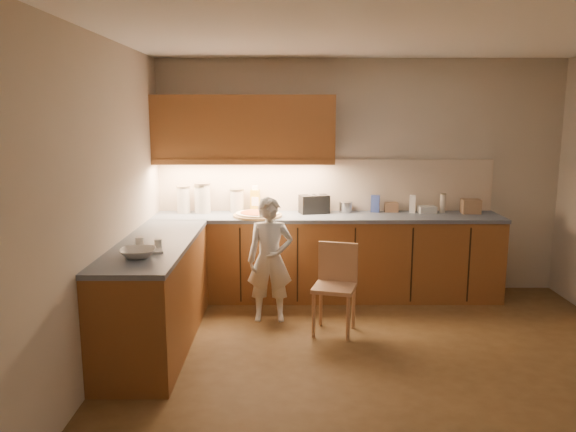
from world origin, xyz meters
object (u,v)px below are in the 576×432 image
(child, at_px, (270,260))
(wooden_chair, at_px, (336,281))
(oil_jug, at_px, (255,200))
(toaster, at_px, (314,204))
(pizza_on_board, at_px, (258,214))

(child, relative_size, wooden_chair, 1.48)
(wooden_chair, bearing_deg, child, 170.53)
(oil_jug, bearing_deg, toaster, -6.50)
(oil_jug, height_order, toaster, oil_jug)
(wooden_chair, xyz_separation_m, oil_jug, (-0.81, 1.19, 0.58))
(child, bearing_deg, toaster, 60.16)
(oil_jug, xyz_separation_m, toaster, (0.65, -0.07, -0.03))
(wooden_chair, height_order, toaster, toaster)
(oil_jug, distance_m, toaster, 0.66)
(pizza_on_board, bearing_deg, toaster, 19.19)
(child, relative_size, oil_jug, 4.13)
(pizza_on_board, distance_m, toaster, 0.65)
(wooden_chair, relative_size, oil_jug, 2.79)
(child, height_order, oil_jug, child)
(oil_jug, bearing_deg, pizza_on_board, -81.63)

